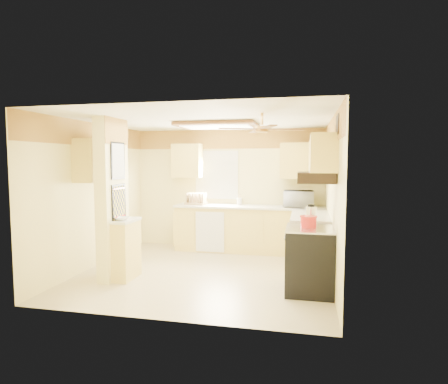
% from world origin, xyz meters
% --- Properties ---
extents(floor, '(4.00, 4.00, 0.00)m').
position_xyz_m(floor, '(0.00, 0.00, 0.00)').
color(floor, tan).
rests_on(floor, ground).
extents(ceiling, '(4.00, 4.00, 0.00)m').
position_xyz_m(ceiling, '(0.00, 0.00, 2.50)').
color(ceiling, white).
rests_on(ceiling, wall_back).
extents(wall_back, '(4.00, 0.00, 4.00)m').
position_xyz_m(wall_back, '(0.00, 1.90, 1.25)').
color(wall_back, '#FDEE9A').
rests_on(wall_back, floor).
extents(wall_front, '(4.00, 0.00, 4.00)m').
position_xyz_m(wall_front, '(0.00, -1.90, 1.25)').
color(wall_front, '#FDEE9A').
rests_on(wall_front, floor).
extents(wall_left, '(0.00, 3.80, 3.80)m').
position_xyz_m(wall_left, '(-2.00, 0.00, 1.25)').
color(wall_left, '#FDEE9A').
rests_on(wall_left, floor).
extents(wall_right, '(0.00, 3.80, 3.80)m').
position_xyz_m(wall_right, '(2.00, 0.00, 1.25)').
color(wall_right, '#FDEE9A').
rests_on(wall_right, floor).
extents(wallpaper_border, '(4.00, 0.02, 0.40)m').
position_xyz_m(wallpaper_border, '(0.00, 1.88, 2.30)').
color(wallpaper_border, gold).
rests_on(wallpaper_border, wall_back).
extents(partition_column, '(0.20, 0.70, 2.50)m').
position_xyz_m(partition_column, '(-1.35, -0.55, 1.25)').
color(partition_column, '#FDEE9A').
rests_on(partition_column, floor).
extents(partition_ledge, '(0.25, 0.55, 0.90)m').
position_xyz_m(partition_ledge, '(-1.13, -0.55, 0.45)').
color(partition_ledge, '#FFE872').
rests_on(partition_ledge, floor).
extents(ledge_top, '(0.28, 0.58, 0.04)m').
position_xyz_m(ledge_top, '(-1.13, -0.55, 0.92)').
color(ledge_top, silver).
rests_on(ledge_top, partition_ledge).
extents(lower_cabinets_back, '(3.00, 0.60, 0.90)m').
position_xyz_m(lower_cabinets_back, '(0.50, 1.60, 0.45)').
color(lower_cabinets_back, '#FFE872').
rests_on(lower_cabinets_back, floor).
extents(lower_cabinets_right, '(0.60, 1.40, 0.90)m').
position_xyz_m(lower_cabinets_right, '(1.70, 0.60, 0.45)').
color(lower_cabinets_right, '#FFE872').
rests_on(lower_cabinets_right, floor).
extents(countertop_back, '(3.04, 0.64, 0.04)m').
position_xyz_m(countertop_back, '(0.50, 1.59, 0.92)').
color(countertop_back, silver).
rests_on(countertop_back, lower_cabinets_back).
extents(countertop_right, '(0.64, 1.44, 0.04)m').
position_xyz_m(countertop_right, '(1.69, 0.60, 0.92)').
color(countertop_right, silver).
rests_on(countertop_right, lower_cabinets_right).
extents(dishwasher_panel, '(0.58, 0.02, 0.80)m').
position_xyz_m(dishwasher_panel, '(-0.25, 1.29, 0.43)').
color(dishwasher_panel, white).
rests_on(dishwasher_panel, lower_cabinets_back).
extents(window, '(0.92, 0.02, 1.02)m').
position_xyz_m(window, '(-0.25, 1.89, 1.55)').
color(window, white).
rests_on(window, wall_back).
extents(upper_cab_back_left, '(0.60, 0.35, 0.70)m').
position_xyz_m(upper_cab_back_left, '(-0.85, 1.72, 1.85)').
color(upper_cab_back_left, '#FFE872').
rests_on(upper_cab_back_left, wall_back).
extents(upper_cab_back_right, '(0.90, 0.35, 0.70)m').
position_xyz_m(upper_cab_back_right, '(1.55, 1.72, 1.85)').
color(upper_cab_back_right, '#FFE872').
rests_on(upper_cab_back_right, wall_back).
extents(upper_cab_right, '(0.35, 1.00, 0.70)m').
position_xyz_m(upper_cab_right, '(1.82, 1.25, 1.85)').
color(upper_cab_right, '#FFE872').
rests_on(upper_cab_right, wall_right).
extents(upper_cab_left_wall, '(0.35, 0.75, 0.70)m').
position_xyz_m(upper_cab_left_wall, '(-1.82, -0.25, 1.85)').
color(upper_cab_left_wall, '#FFE872').
rests_on(upper_cab_left_wall, wall_left).
extents(upper_cab_over_stove, '(0.35, 0.76, 0.52)m').
position_xyz_m(upper_cab_over_stove, '(1.82, -0.55, 1.95)').
color(upper_cab_over_stove, '#FFE872').
rests_on(upper_cab_over_stove, wall_right).
extents(stove, '(0.68, 0.77, 0.92)m').
position_xyz_m(stove, '(1.67, -0.55, 0.46)').
color(stove, black).
rests_on(stove, floor).
extents(range_hood, '(0.50, 0.76, 0.14)m').
position_xyz_m(range_hood, '(1.74, -0.55, 1.62)').
color(range_hood, black).
rests_on(range_hood, upper_cab_over_stove).
extents(poster_menu, '(0.02, 0.42, 0.57)m').
position_xyz_m(poster_menu, '(-1.24, -0.55, 1.85)').
color(poster_menu, black).
rests_on(poster_menu, partition_column).
extents(poster_nashville, '(0.02, 0.42, 0.57)m').
position_xyz_m(poster_nashville, '(-1.24, -0.55, 1.20)').
color(poster_nashville, black).
rests_on(poster_nashville, partition_column).
extents(ceiling_light_panel, '(1.35, 0.95, 0.06)m').
position_xyz_m(ceiling_light_panel, '(0.10, 0.50, 2.46)').
color(ceiling_light_panel, brown).
rests_on(ceiling_light_panel, ceiling).
extents(ceiling_fan, '(1.15, 1.15, 0.26)m').
position_xyz_m(ceiling_fan, '(1.00, -0.70, 2.29)').
color(ceiling_fan, gold).
rests_on(ceiling_fan, ceiling).
extents(vent_grate, '(0.02, 0.40, 0.25)m').
position_xyz_m(vent_grate, '(1.98, -0.90, 2.30)').
color(vent_grate, black).
rests_on(vent_grate, wall_right).
extents(microwave, '(0.58, 0.40, 0.32)m').
position_xyz_m(microwave, '(1.48, 1.61, 1.10)').
color(microwave, white).
rests_on(microwave, countertop_back).
extents(bowl, '(0.24, 0.24, 0.05)m').
position_xyz_m(bowl, '(-1.14, -0.66, 0.97)').
color(bowl, white).
rests_on(bowl, ledge_top).
extents(dutch_oven, '(0.24, 0.24, 0.16)m').
position_xyz_m(dutch_oven, '(1.65, -0.49, 1.00)').
color(dutch_oven, red).
rests_on(dutch_oven, stove).
extents(kettle, '(0.16, 0.16, 0.25)m').
position_xyz_m(kettle, '(1.69, -0.07, 1.06)').
color(kettle, silver).
rests_on(kettle, countertop_right).
extents(dish_rack, '(0.45, 0.35, 0.24)m').
position_xyz_m(dish_rack, '(-0.63, 1.61, 1.03)').
color(dish_rack, tan).
rests_on(dish_rack, countertop_back).
extents(utensil_crock, '(0.11, 0.11, 0.22)m').
position_xyz_m(utensil_crock, '(0.27, 1.74, 1.01)').
color(utensil_crock, white).
rests_on(utensil_crock, countertop_back).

